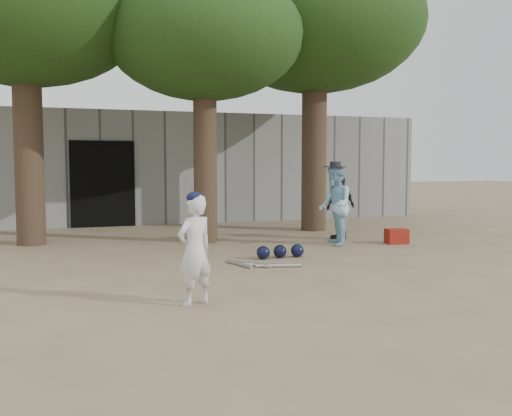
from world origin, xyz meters
name	(u,v)px	position (x,y,z in m)	size (l,w,h in m)	color
ground	(238,285)	(0.00, 0.00, 0.00)	(70.00, 70.00, 0.00)	#937C5E
boy_player	(195,250)	(-0.78, -0.85, 0.64)	(0.47, 0.31, 1.28)	silver
spectator_blue	(335,205)	(2.92, 2.92, 0.80)	(0.77, 0.60, 1.59)	#95CCE6
spectator_dark	(341,207)	(3.46, 3.72, 0.70)	(0.82, 0.34, 1.39)	#222227
red_bag	(397,236)	(4.21, 2.71, 0.15)	(0.42, 0.32, 0.30)	#A02515
back_building	(137,167)	(0.00, 10.33, 1.50)	(16.00, 5.24, 3.00)	gray
helmet_row	(280,251)	(1.33, 1.84, 0.11)	(0.87, 0.26, 0.23)	black
bat_pile	(258,265)	(0.71, 1.21, 0.03)	(1.02, 0.84, 0.06)	#B1B0B7
tree_row	(202,21)	(0.74, 5.02, 4.69)	(11.40, 5.80, 6.69)	brown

